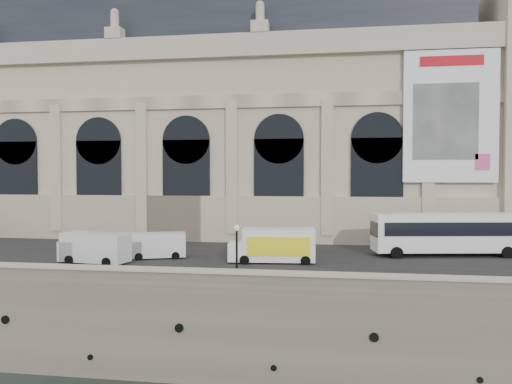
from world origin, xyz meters
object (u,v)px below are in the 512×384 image
van_b (154,246)px  box_truck (274,246)px  van_c (92,248)px  lamp_right (237,255)px  bus_right (446,232)px

van_b → box_truck: 10.52m
van_b → box_truck: box_truck is taller
van_c → lamp_right: (13.19, -5.90, 0.68)m
bus_right → van_c: (-29.43, -8.03, -0.85)m
van_c → van_b: bearing=35.7°
box_truck → lamp_right: lamp_right is taller
van_b → lamp_right: bearing=-44.6°
bus_right → box_truck: 15.77m
bus_right → box_truck: bearing=-159.5°
van_b → bus_right: bearing=11.3°
van_c → lamp_right: bearing=-24.1°
van_c → box_truck: (14.68, 2.50, 0.14)m
lamp_right → bus_right: bearing=40.6°
bus_right → lamp_right: 21.40m
box_truck → lamp_right: bearing=-100.0°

